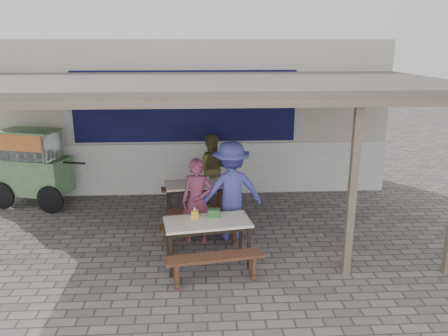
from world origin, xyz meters
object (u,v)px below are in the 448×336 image
bench_right_street (215,263)px  patron_wall_side (210,168)px  condiment_bowl (190,182)px  table_left (198,187)px  table_right (207,226)px  vendor_cart (33,165)px  donation_box (214,213)px  patron_street_side (197,201)px  bench_right_wall (202,230)px  tissue_box (195,214)px  condiment_jar (207,179)px  bench_left_street (204,215)px  bench_left_wall (194,192)px  patron_right_table (231,191)px

bench_right_street → patron_wall_side: patron_wall_side is taller
condiment_bowl → patron_wall_side: bearing=67.0°
table_left → table_right: 1.93m
bench_right_street → patron_wall_side: bearing=80.6°
table_left → vendor_cart: vendor_cart is taller
vendor_cart → donation_box: size_ratio=11.17×
vendor_cart → donation_box: (3.80, -2.76, -0.09)m
table_right → patron_street_side: size_ratio=0.94×
patron_street_side → table_right: bearing=-66.8°
bench_right_wall → condiment_bowl: size_ratio=6.55×
bench_right_street → tissue_box: bearing=102.5°
vendor_cart → condiment_jar: bearing=2.6°
bench_left_street → tissue_box: (-0.15, -1.11, 0.47)m
table_right → tissue_box: size_ratio=12.57×
bench_left_street → donation_box: donation_box is taller
condiment_jar → condiment_bowl: 0.36m
bench_left_wall → bench_right_wall: bearing=-93.9°
patron_right_table → condiment_jar: bearing=-79.3°
table_left → vendor_cart: 3.68m
bench_right_street → patron_right_table: bearing=68.8°
bench_right_wall → tissue_box: tissue_box is taller
table_right → condiment_bowl: (-0.30, 1.90, 0.11)m
bench_left_wall → donation_box: size_ratio=7.39×
bench_right_wall → patron_right_table: 0.88m
bench_left_street → tissue_box: size_ratio=12.57×
table_left → tissue_box: size_ratio=12.14×
table_right → vendor_cart: (-3.69, 2.92, 0.24)m
bench_left_street → bench_right_street: size_ratio=0.97×
condiment_bowl → donation_box: bearing=-76.7°
bench_left_street → bench_right_wall: size_ratio=0.97×
table_left → patron_right_table: (0.59, -0.92, 0.23)m
table_right → donation_box: 0.24m
patron_right_table → condiment_jar: size_ratio=17.85×
bench_right_street → bench_left_street: bearing=85.6°
bench_left_street → vendor_cart: 4.04m
bench_left_street → patron_wall_side: size_ratio=0.92×
bench_right_wall → bench_left_street: bearing=77.6°
tissue_box → donation_box: 0.31m
patron_right_table → vendor_cart: bearing=-35.9°
condiment_jar → tissue_box: bearing=-97.1°
bench_left_street → donation_box: (0.16, -1.10, 0.48)m
patron_right_table → bench_left_wall: bearing=-77.7°
table_left → bench_left_street: size_ratio=0.97×
table_left → patron_street_side: bearing=-99.0°
bench_left_street → vendor_cart: bearing=147.3°
tissue_box → condiment_bowl: (-0.10, 1.75, -0.03)m
table_right → patron_street_side: bearing=91.5°
vendor_cart → patron_street_side: bearing=-13.8°
bench_right_wall → condiment_jar: (0.13, 1.43, 0.46)m
condiment_bowl → tissue_box: bearing=-86.6°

